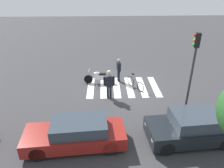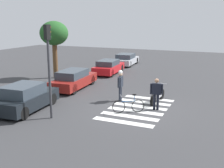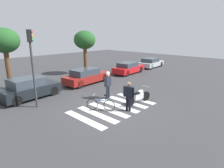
% 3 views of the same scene
% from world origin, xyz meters
% --- Properties ---
extents(ground_plane, '(60.00, 60.00, 0.00)m').
position_xyz_m(ground_plane, '(0.00, 0.00, 0.00)').
color(ground_plane, '#38383A').
extents(police_motorcycle, '(2.21, 0.62, 1.03)m').
position_xyz_m(police_motorcycle, '(1.65, -0.68, 0.45)').
color(police_motorcycle, black).
rests_on(police_motorcycle, ground_plane).
extents(leaning_bicycle, '(0.94, 1.49, 1.01)m').
position_xyz_m(leaning_bicycle, '(-0.83, 0.24, 0.38)').
color(leaning_bicycle, black).
rests_on(leaning_bicycle, ground_plane).
extents(officer_on_foot, '(0.70, 0.25, 1.91)m').
position_xyz_m(officer_on_foot, '(1.01, 1.45, 1.12)').
color(officer_on_foot, '#1E232D').
rests_on(officer_on_foot, ground_plane).
extents(officer_by_motorcycle, '(0.29, 0.68, 1.75)m').
position_xyz_m(officer_by_motorcycle, '(0.24, -0.96, 1.01)').
color(officer_by_motorcycle, black).
rests_on(officer_by_motorcycle, ground_plane).
extents(crosswalk_stripes, '(4.95, 3.09, 0.01)m').
position_xyz_m(crosswalk_stripes, '(0.00, 0.00, 0.00)').
color(crosswalk_stripes, silver).
rests_on(crosswalk_stripes, ground_plane).
extents(car_black_suv, '(4.07, 2.11, 1.46)m').
position_xyz_m(car_black_suv, '(-2.68, 5.52, 0.69)').
color(car_black_suv, black).
rests_on(car_black_suv, ground_plane).
extents(car_maroon_wagon, '(4.61, 2.01, 1.35)m').
position_xyz_m(car_maroon_wagon, '(2.61, 5.69, 0.65)').
color(car_maroon_wagon, black).
rests_on(car_maroon_wagon, ground_plane).
extents(car_red_convertible, '(4.18, 2.02, 1.26)m').
position_xyz_m(car_red_convertible, '(8.65, 5.68, 0.61)').
color(car_red_convertible, black).
rests_on(car_red_convertible, ground_plane).
extents(car_silver_sedan, '(4.21, 2.13, 1.23)m').
position_xyz_m(car_silver_sedan, '(13.89, 5.98, 0.60)').
color(car_silver_sedan, black).
rests_on(car_silver_sedan, ground_plane).
extents(traffic_light_pole, '(0.35, 0.29, 4.61)m').
position_xyz_m(traffic_light_pole, '(-3.13, 3.50, 3.07)').
color(traffic_light_pole, '#38383D').
rests_on(traffic_light_pole, ground_plane).
extents(street_tree_far, '(2.32, 2.32, 4.72)m').
position_xyz_m(street_tree_far, '(5.22, 9.03, 3.64)').
color(street_tree_far, brown).
rests_on(street_tree_far, ground_plane).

